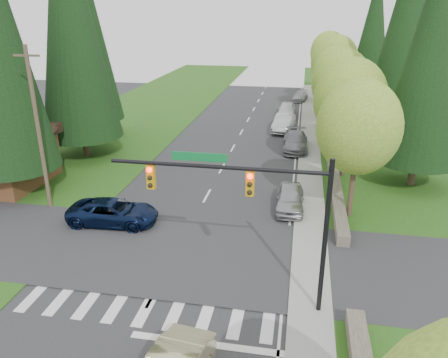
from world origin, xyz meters
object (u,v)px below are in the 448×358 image
(parked_car_b, at_px, (296,142))
(parked_car_e, at_px, (300,96))
(parked_car_a, at_px, (290,198))
(suv_navy, at_px, (113,212))
(parked_car_c, at_px, (284,123))
(parked_car_d, at_px, (287,110))

(parked_car_b, height_order, parked_car_e, parked_car_b)
(parked_car_a, bearing_deg, parked_car_e, 89.14)
(suv_navy, bearing_deg, parked_car_c, -24.30)
(parked_car_d, bearing_deg, suv_navy, -105.71)
(parked_car_e, bearing_deg, parked_car_c, -86.97)
(parked_car_b, bearing_deg, parked_car_d, 94.74)
(suv_navy, relative_size, parked_car_d, 1.09)
(suv_navy, distance_m, parked_car_c, 24.31)
(suv_navy, xyz_separation_m, parked_car_d, (8.74, 29.22, 0.09))
(parked_car_b, bearing_deg, parked_car_c, 101.02)
(suv_navy, bearing_deg, parked_car_a, -72.43)
(parked_car_c, bearing_deg, suv_navy, -104.48)
(parked_car_c, bearing_deg, parked_car_e, 91.63)
(parked_car_c, bearing_deg, parked_car_b, -70.93)
(parked_car_c, xyz_separation_m, parked_car_e, (1.40, 16.17, -0.22))
(parked_car_a, relative_size, parked_car_d, 0.90)
(parked_car_e, bearing_deg, parked_car_d, -90.28)
(parked_car_a, bearing_deg, parked_car_b, 89.14)
(suv_navy, relative_size, parked_car_b, 1.00)
(suv_navy, distance_m, parked_car_a, 10.84)
(parked_car_d, height_order, parked_car_e, parked_car_d)
(suv_navy, relative_size, parked_car_c, 1.04)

